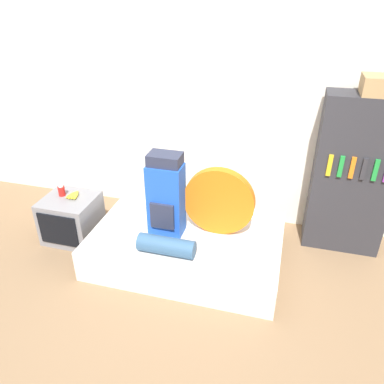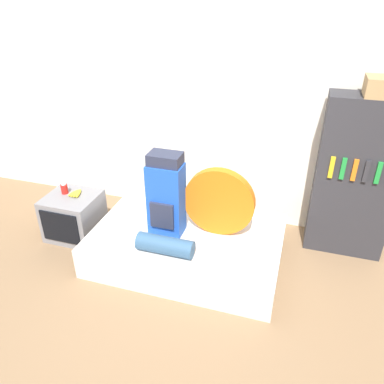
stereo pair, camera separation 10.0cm
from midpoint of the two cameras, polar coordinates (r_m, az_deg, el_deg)
ground_plane at (r=3.25m, az=-4.68°, el=-19.62°), size 16.00×16.00×0.00m
wall_back at (r=4.07m, az=3.39°, el=12.79°), size 8.00×0.05×2.60m
bed at (r=3.78m, az=-1.46°, el=-8.03°), size 1.82×1.21×0.32m
backpack at (r=3.48m, az=-4.82°, el=-0.63°), size 0.32×0.25×0.82m
tent_bag at (r=3.51m, az=3.32°, el=-1.46°), size 0.67×0.09×0.67m
sleeping_roll at (r=3.37m, az=-4.79°, el=-8.18°), size 0.52×0.17×0.17m
television at (r=4.24m, az=-18.53°, el=-3.80°), size 0.54×0.51×0.48m
canister at (r=4.18m, az=-19.91°, el=0.18°), size 0.07×0.07×0.12m
banana_bunch at (r=4.13m, az=-18.20°, el=-0.44°), size 0.13×0.17×0.04m
bookshelf at (r=3.95m, az=22.58°, el=2.26°), size 0.74×0.36×1.60m
cardboard_box at (r=3.67m, az=26.04°, el=14.39°), size 0.30×0.29×0.16m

